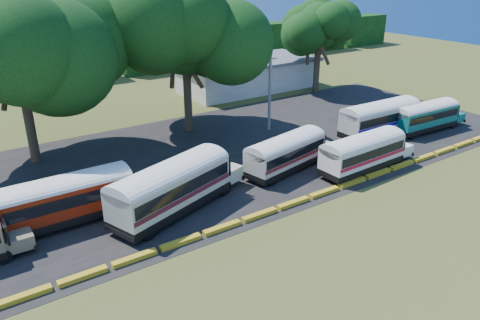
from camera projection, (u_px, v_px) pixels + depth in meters
ground at (286, 217)px, 31.83m from camera, size 160.00×160.00×0.00m
asphalt_strip at (208, 158)px, 41.48m from camera, size 64.00×24.00×0.02m
curb at (277, 209)px, 32.54m from camera, size 53.70×0.45×0.30m
terminal_building at (248, 75)px, 63.23m from camera, size 19.00×9.00×4.00m
treeline_backdrop at (74, 61)px, 67.22m from camera, size 130.00×4.00×6.00m
bus_red at (71, 196)px, 30.53m from camera, size 10.18×2.61×3.34m
bus_cream_west at (173, 185)px, 31.66m from camera, size 11.55×6.31×3.71m
bus_cream_east at (287, 151)px, 38.25m from camera, size 9.67×4.15×3.09m
bus_white_red at (364, 151)px, 38.23m from camera, size 9.68×2.74×3.15m
bus_white_blue at (381, 117)px, 46.10m from camera, size 10.71×2.88×3.50m
bus_teal at (426, 115)px, 47.38m from camera, size 9.37×2.71×3.05m
tree_west at (13, 34)px, 36.53m from camera, size 13.06×13.06×15.68m
tree_center at (185, 26)px, 44.28m from camera, size 12.51×12.51×15.02m
tree_east at (319, 26)px, 59.68m from camera, size 7.91×7.91×11.50m
utility_pole at (270, 93)px, 46.93m from camera, size 1.60×0.30×7.69m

